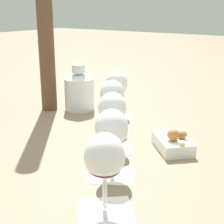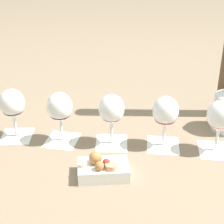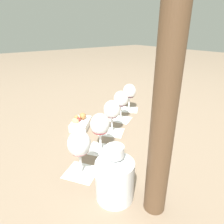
# 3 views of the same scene
# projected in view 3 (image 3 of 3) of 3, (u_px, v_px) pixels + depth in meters

# --- Properties ---
(ground_plane) EXTENTS (8.00, 8.00, 0.00)m
(ground_plane) POSITION_uv_depth(u_px,v_px,m) (112.00, 132.00, 1.00)
(ground_plane) COLOR #7F6B56
(tasting_card_0) EXTENTS (0.14, 0.15, 0.00)m
(tasting_card_0) POSITION_uv_depth(u_px,v_px,m) (81.00, 172.00, 0.72)
(tasting_card_0) COLOR white
(tasting_card_0) RESTS_ON ground_plane
(tasting_card_1) EXTENTS (0.14, 0.15, 0.00)m
(tasting_card_1) POSITION_uv_depth(u_px,v_px,m) (101.00, 149.00, 0.85)
(tasting_card_1) COLOR white
(tasting_card_1) RESTS_ON ground_plane
(tasting_card_2) EXTENTS (0.15, 0.15, 0.00)m
(tasting_card_2) POSITION_uv_depth(u_px,v_px,m) (113.00, 132.00, 0.99)
(tasting_card_2) COLOR white
(tasting_card_2) RESTS_ON ground_plane
(tasting_card_3) EXTENTS (0.14, 0.14, 0.00)m
(tasting_card_3) POSITION_uv_depth(u_px,v_px,m) (121.00, 119.00, 1.14)
(tasting_card_3) COLOR white
(tasting_card_3) RESTS_ON ground_plane
(tasting_card_4) EXTENTS (0.15, 0.15, 0.00)m
(tasting_card_4) POSITION_uv_depth(u_px,v_px,m) (129.00, 109.00, 1.27)
(tasting_card_4) COLOR white
(tasting_card_4) RESTS_ON ground_plane
(wine_glass_0) EXTENTS (0.08, 0.08, 0.16)m
(wine_glass_0) POSITION_uv_depth(u_px,v_px,m) (79.00, 146.00, 0.67)
(wine_glass_0) COLOR white
(wine_glass_0) RESTS_ON tasting_card_0
(wine_glass_1) EXTENTS (0.08, 0.08, 0.16)m
(wine_glass_1) POSITION_uv_depth(u_px,v_px,m) (100.00, 126.00, 0.81)
(wine_glass_1) COLOR white
(wine_glass_1) RESTS_ON tasting_card_1
(wine_glass_2) EXTENTS (0.08, 0.08, 0.16)m
(wine_glass_2) POSITION_uv_depth(u_px,v_px,m) (113.00, 111.00, 0.95)
(wine_glass_2) COLOR white
(wine_glass_2) RESTS_ON tasting_card_2
(wine_glass_3) EXTENTS (0.08, 0.08, 0.16)m
(wine_glass_3) POSITION_uv_depth(u_px,v_px,m) (121.00, 101.00, 1.09)
(wine_glass_3) COLOR white
(wine_glass_3) RESTS_ON tasting_card_3
(wine_glass_4) EXTENTS (0.08, 0.08, 0.16)m
(wine_glass_4) POSITION_uv_depth(u_px,v_px,m) (129.00, 93.00, 1.23)
(wine_glass_4) COLOR white
(wine_glass_4) RESTS_ON tasting_card_4
(ceramic_vase) EXTENTS (0.12, 0.12, 0.18)m
(ceramic_vase) POSITION_uv_depth(u_px,v_px,m) (115.00, 176.00, 0.59)
(ceramic_vase) COLOR silver
(ceramic_vase) RESTS_ON ground_plane
(snack_dish) EXTENTS (0.16, 0.16, 0.07)m
(snack_dish) POSITION_uv_depth(u_px,v_px,m) (81.00, 123.00, 1.04)
(snack_dish) COLOR white
(snack_dish) RESTS_ON ground_plane
(umbrella_pole) EXTENTS (0.06, 0.06, 0.73)m
(umbrella_pole) POSITION_uv_depth(u_px,v_px,m) (167.00, 84.00, 0.44)
(umbrella_pole) COLOR brown
(umbrella_pole) RESTS_ON ground_plane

